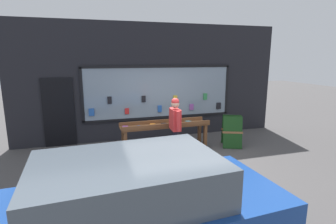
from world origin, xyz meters
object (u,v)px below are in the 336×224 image
at_px(parked_car, 129,207).
at_px(display_table_main, 165,127).
at_px(small_dog, 195,147).
at_px(sandwich_board_sign, 232,131).
at_px(person_browsing, 175,124).

bearing_deg(parked_car, display_table_main, 64.09).
xyz_separation_m(small_dog, sandwich_board_sign, (1.45, 0.54, 0.18)).
xyz_separation_m(sandwich_board_sign, parked_car, (-3.68, -3.69, 0.26)).
distance_m(small_dog, sandwich_board_sign, 1.56).
bearing_deg(display_table_main, parked_car, -112.44).
xyz_separation_m(display_table_main, parked_car, (-1.61, -3.90, 0.04)).
bearing_deg(sandwich_board_sign, parked_car, -112.86).
height_order(person_browsing, small_dog, person_browsing).
height_order(display_table_main, parked_car, parked_car).
bearing_deg(person_browsing, display_table_main, 10.94).
bearing_deg(person_browsing, parked_car, 154.63).
distance_m(display_table_main, person_browsing, 0.71).
relative_size(person_browsing, parked_car, 0.38).
relative_size(small_dog, sandwich_board_sign, 0.60).
distance_m(person_browsing, sandwich_board_sign, 2.08).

